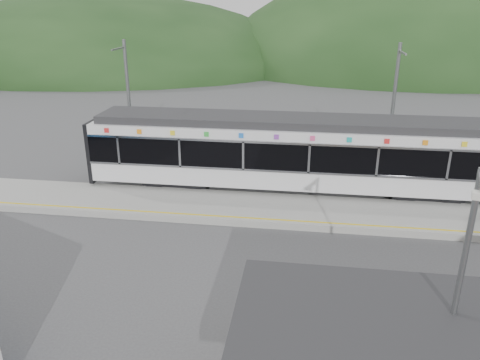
# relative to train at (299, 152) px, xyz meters

# --- Properties ---
(ground) EXTENTS (120.00, 120.00, 0.00)m
(ground) POSITION_rel_train_xyz_m (-2.41, -6.00, -2.06)
(ground) COLOR #4C4C4F
(ground) RESTS_ON ground
(hills) EXTENTS (146.00, 149.00, 26.00)m
(hills) POSITION_rel_train_xyz_m (3.78, -0.71, -2.06)
(hills) COLOR #1E3D19
(hills) RESTS_ON ground
(platform) EXTENTS (26.00, 3.20, 0.30)m
(platform) POSITION_rel_train_xyz_m (-2.41, -2.70, -1.91)
(platform) COLOR #9E9E99
(platform) RESTS_ON ground
(yellow_line) EXTENTS (26.00, 0.10, 0.01)m
(yellow_line) POSITION_rel_train_xyz_m (-2.41, -4.00, -1.76)
(yellow_line) COLOR yellow
(yellow_line) RESTS_ON platform
(train) EXTENTS (20.44, 3.01, 3.74)m
(train) POSITION_rel_train_xyz_m (0.00, 0.00, 0.00)
(train) COLOR black
(train) RESTS_ON ground
(catenary_mast_west) EXTENTS (0.18, 1.80, 7.00)m
(catenary_mast_west) POSITION_rel_train_xyz_m (-9.41, 2.56, 1.58)
(catenary_mast_west) COLOR slate
(catenary_mast_west) RESTS_ON ground
(catenary_mast_east) EXTENTS (0.18, 1.80, 7.00)m
(catenary_mast_east) POSITION_rel_train_xyz_m (4.59, 2.56, 1.58)
(catenary_mast_east) COLOR slate
(catenary_mast_east) RESTS_ON ground
(lamp_post) EXTENTS (0.38, 1.11, 6.10)m
(lamp_post) POSITION_rel_train_xyz_m (3.39, -13.50, 1.57)
(lamp_post) COLOR slate
(lamp_post) RESTS_ON ground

